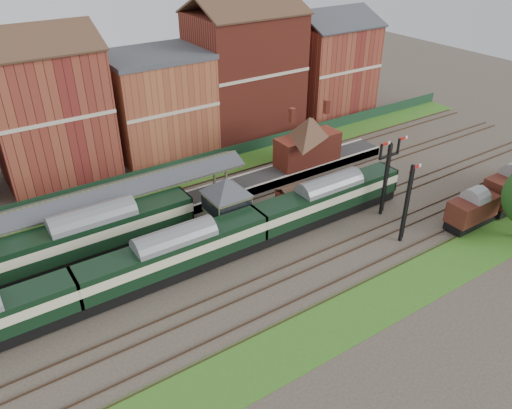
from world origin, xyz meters
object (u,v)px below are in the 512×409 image
signal_box (227,205)px  goods_van_a (472,210)px  platform_railcar (96,233)px  dmu_train (176,253)px  semaphore_bracket (386,174)px

signal_box → goods_van_a: size_ratio=1.11×
platform_railcar → goods_van_a: 35.81m
dmu_train → semaphore_bracket: bearing=-6.5°
signal_box → goods_van_a: bearing=-30.7°
dmu_train → signal_box: bearing=25.2°
platform_railcar → goods_van_a: (32.27, -15.50, -0.55)m
dmu_train → goods_van_a: size_ratio=9.33×
semaphore_bracket → platform_railcar: (-26.69, 9.00, -2.20)m
semaphore_bracket → platform_railcar: bearing=161.4°
dmu_train → platform_railcar: bearing=126.1°
semaphore_bracket → dmu_train: semaphore_bracket is taller
semaphore_bracket → goods_van_a: (5.58, -6.50, -2.75)m
semaphore_bracket → dmu_train: size_ratio=0.16×
platform_railcar → signal_box: bearing=-15.6°
signal_box → semaphore_bracket: semaphore_bracket is taller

